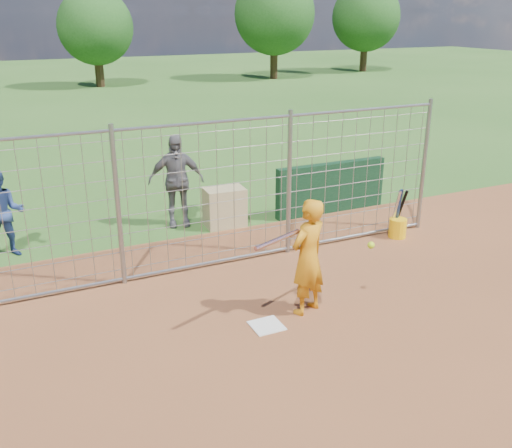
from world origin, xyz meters
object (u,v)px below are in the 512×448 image
batter (308,257)px  equipment_bin (225,207)px  bystander_a (2,214)px  bucket_with_bats (398,225)px  bystander_b (176,181)px

batter → equipment_bin: 3.86m
bystander_a → equipment_bin: (4.13, -0.20, -0.41)m
equipment_bin → bucket_with_bats: size_ratio=0.82×
batter → bucket_with_bats: bearing=-170.9°
bystander_b → equipment_bin: (0.86, -0.44, -0.55)m
batter → bucket_with_bats: batter is taller
bystander_b → bucket_with_bats: size_ratio=1.94×
batter → equipment_bin: bearing=-115.3°
batter → equipment_bin: (0.26, 3.83, -0.47)m
bucket_with_bats → batter: bearing=-149.4°
bucket_with_bats → equipment_bin: bearing=144.3°
bystander_a → bystander_b: (3.27, 0.24, 0.14)m
bystander_a → bystander_b: 3.28m
equipment_bin → bucket_with_bats: bucket_with_bats is taller
bucket_with_bats → bystander_a: bearing=162.3°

